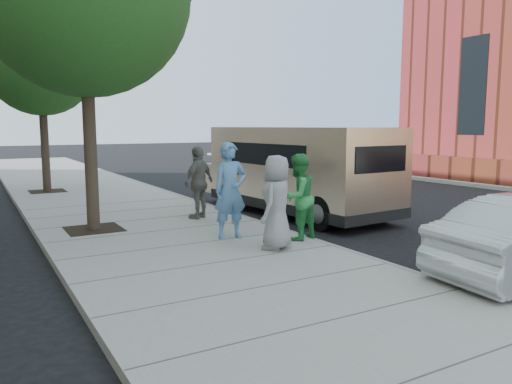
# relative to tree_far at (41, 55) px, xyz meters

# --- Properties ---
(ground) EXTENTS (120.00, 120.00, 0.00)m
(ground) POSITION_rel_tree_far_xyz_m (2.25, -10.00, -4.88)
(ground) COLOR black
(ground) RESTS_ON ground
(sidewalk) EXTENTS (5.00, 60.00, 0.15)m
(sidewalk) POSITION_rel_tree_far_xyz_m (1.25, -10.00, -4.81)
(sidewalk) COLOR gray
(sidewalk) RESTS_ON ground
(curb_face) EXTENTS (0.12, 60.00, 0.16)m
(curb_face) POSITION_rel_tree_far_xyz_m (3.69, -10.00, -4.81)
(curb_face) COLOR gray
(curb_face) RESTS_ON ground
(tree_far) EXTENTS (3.92, 3.80, 6.49)m
(tree_far) POSITION_rel_tree_far_xyz_m (0.00, 0.00, 0.00)
(tree_far) COLOR black
(tree_far) RESTS_ON sidewalk
(parking_meter) EXTENTS (0.30, 0.17, 1.39)m
(parking_meter) POSITION_rel_tree_far_xyz_m (2.96, -8.64, -3.73)
(parking_meter) COLOR gray
(parking_meter) RESTS_ON sidewalk
(van) EXTENTS (2.66, 6.70, 2.43)m
(van) POSITION_rel_tree_far_xyz_m (5.54, -7.49, -3.60)
(van) COLOR beige
(van) RESTS_ON ground
(person_officer) EXTENTS (0.74, 0.50, 2.00)m
(person_officer) POSITION_rel_tree_far_xyz_m (2.24, -9.94, -3.74)
(person_officer) COLOR #588BBC
(person_officer) RESTS_ON sidewalk
(person_green_shirt) EXTENTS (1.01, 0.88, 1.76)m
(person_green_shirt) POSITION_rel_tree_far_xyz_m (3.38, -10.73, -3.85)
(person_green_shirt) COLOR green
(person_green_shirt) RESTS_ON sidewalk
(person_gray_shirt) EXTENTS (1.04, 0.97, 1.78)m
(person_gray_shirt) POSITION_rel_tree_far_xyz_m (2.58, -11.19, -3.84)
(person_gray_shirt) COLOR gray
(person_gray_shirt) RESTS_ON sidewalk
(person_striped_polo) EXTENTS (1.14, 0.92, 1.82)m
(person_striped_polo) POSITION_rel_tree_far_xyz_m (2.58, -7.52, -3.82)
(person_striped_polo) COLOR gray
(person_striped_polo) RESTS_ON sidewalk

